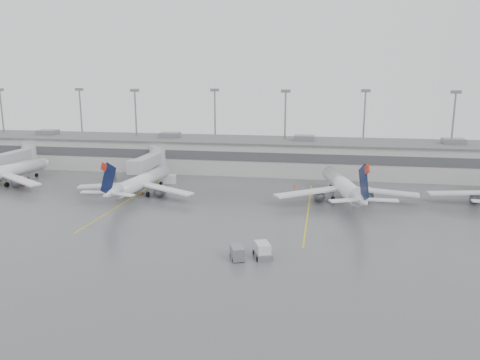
# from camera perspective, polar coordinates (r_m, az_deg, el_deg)

# --- Properties ---
(ground) EXTENTS (260.00, 260.00, 0.00)m
(ground) POSITION_cam_1_polar(r_m,az_deg,el_deg) (66.36, -7.92, -8.44)
(ground) COLOR #555558
(ground) RESTS_ON ground
(terminal) EXTENTS (152.00, 17.00, 9.45)m
(terminal) POSITION_cam_1_polar(r_m,az_deg,el_deg) (120.06, 0.59, 3.11)
(terminal) COLOR #AFAFAA
(terminal) RESTS_ON ground
(light_masts) EXTENTS (142.40, 8.00, 20.60)m
(light_masts) POSITION_cam_1_polar(r_m,az_deg,el_deg) (124.72, 1.05, 7.09)
(light_masts) COLOR gray
(light_masts) RESTS_ON ground
(jet_bridge_left) EXTENTS (4.00, 17.20, 7.00)m
(jet_bridge_left) POSITION_cam_1_polar(r_m,az_deg,el_deg) (130.34, -25.26, 2.53)
(jet_bridge_left) COLOR #AAADB0
(jet_bridge_left) RESTS_ON ground
(jet_bridge_right) EXTENTS (4.00, 17.20, 7.00)m
(jet_bridge_right) POSITION_cam_1_polar(r_m,az_deg,el_deg) (113.76, -10.70, 2.23)
(jet_bridge_right) COLOR #AAADB0
(jet_bridge_right) RESTS_ON ground
(stand_markings) EXTENTS (105.25, 40.00, 0.01)m
(stand_markings) POSITION_cam_1_polar(r_m,az_deg,el_deg) (88.35, -3.11, -3.05)
(stand_markings) COLOR #E0BA0D
(stand_markings) RESTS_ON ground
(jet_far_left) EXTENTS (26.42, 29.87, 9.74)m
(jet_far_left) POSITION_cam_1_polar(r_m,az_deg,el_deg) (115.82, -27.19, 0.82)
(jet_far_left) COLOR white
(jet_far_left) RESTS_ON ground
(jet_mid_left) EXTENTS (24.99, 28.13, 9.10)m
(jet_mid_left) POSITION_cam_1_polar(r_m,az_deg,el_deg) (96.64, -12.14, -0.24)
(jet_mid_left) COLOR white
(jet_mid_left) RESTS_ON ground
(jet_mid_right) EXTENTS (27.11, 30.70, 10.05)m
(jet_mid_right) POSITION_cam_1_polar(r_m,az_deg,el_deg) (92.17, 12.55, -0.68)
(jet_mid_right) COLOR white
(jet_mid_right) RESTS_ON ground
(baggage_tug) EXTENTS (2.99, 3.68, 2.05)m
(baggage_tug) POSITION_cam_1_polar(r_m,az_deg,el_deg) (62.94, 2.75, -8.73)
(baggage_tug) COLOR silver
(baggage_tug) RESTS_ON ground
(baggage_cart) EXTENTS (2.43, 3.11, 1.75)m
(baggage_cart) POSITION_cam_1_polar(r_m,az_deg,el_deg) (62.26, -0.35, -8.85)
(baggage_cart) COLOR slate
(baggage_cart) RESTS_ON ground
(gse_uld_a) EXTENTS (2.79, 2.09, 1.81)m
(gse_uld_a) POSITION_cam_1_polar(r_m,az_deg,el_deg) (126.11, -26.93, 0.70)
(gse_uld_a) COLOR silver
(gse_uld_a) RESTS_ON ground
(gse_uld_b) EXTENTS (3.02, 2.31, 1.92)m
(gse_uld_b) POSITION_cam_1_polar(r_m,az_deg,el_deg) (107.22, -8.54, 0.11)
(gse_uld_b) COLOR silver
(gse_uld_b) RESTS_ON ground
(gse_uld_c) EXTENTS (2.38, 1.74, 1.57)m
(gse_uld_c) POSITION_cam_1_polar(r_m,az_deg,el_deg) (98.71, 14.99, -1.34)
(gse_uld_c) COLOR silver
(gse_uld_c) RESTS_ON ground
(gse_loader) EXTENTS (2.97, 3.75, 2.04)m
(gse_loader) POSITION_cam_1_polar(r_m,az_deg,el_deg) (113.70, -15.48, 0.52)
(gse_loader) COLOR slate
(gse_loader) RESTS_ON ground
(cone_a) EXTENTS (0.40, 0.40, 0.63)m
(cone_a) POSITION_cam_1_polar(r_m,az_deg,el_deg) (113.15, -24.70, -0.59)
(cone_a) COLOR #F13D05
(cone_a) RESTS_ON ground
(cone_b) EXTENTS (0.38, 0.38, 0.60)m
(cone_b) POSITION_cam_1_polar(r_m,az_deg,el_deg) (98.35, -11.75, -1.52)
(cone_b) COLOR #F13D05
(cone_b) RESTS_ON ground
(cone_c) EXTENTS (0.47, 0.47, 0.74)m
(cone_c) POSITION_cam_1_polar(r_m,az_deg,el_deg) (102.98, 6.64, -0.68)
(cone_c) COLOR #F13D05
(cone_c) RESTS_ON ground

